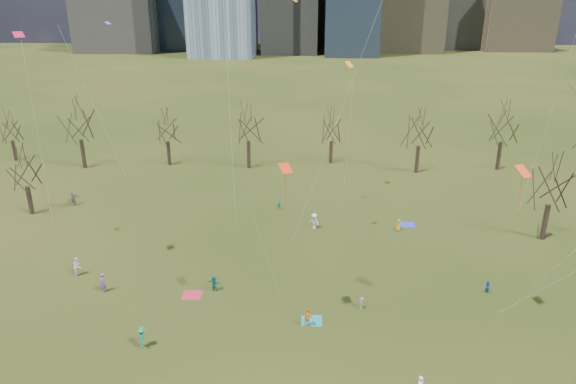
{
  "coord_description": "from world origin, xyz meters",
  "views": [
    {
      "loc": [
        1.99,
        -30.94,
        23.38
      ],
      "look_at": [
        0.0,
        12.0,
        7.0
      ],
      "focal_mm": 32.0,
      "sensor_mm": 36.0,
      "label": 1
    }
  ],
  "objects_px": {
    "blanket_crimson": "(192,295)",
    "person_4": "(307,318)",
    "blanket_teal": "(312,321)",
    "blanket_navy": "(407,225)"
  },
  "relations": [
    {
      "from": "person_4",
      "to": "blanket_crimson",
      "type": "bearing_deg",
      "value": -1.08
    },
    {
      "from": "blanket_navy",
      "to": "person_4",
      "type": "xyz_separation_m",
      "value": [
        -10.79,
        -19.04,
        0.75
      ]
    },
    {
      "from": "blanket_teal",
      "to": "blanket_crimson",
      "type": "xyz_separation_m",
      "value": [
        -10.02,
        3.18,
        0.0
      ]
    },
    {
      "from": "blanket_navy",
      "to": "blanket_crimson",
      "type": "bearing_deg",
      "value": -143.53
    },
    {
      "from": "blanket_crimson",
      "to": "person_4",
      "type": "distance_m",
      "value": 10.46
    },
    {
      "from": "blanket_teal",
      "to": "person_4",
      "type": "relative_size",
      "value": 1.04
    },
    {
      "from": "person_4",
      "to": "blanket_teal",
      "type": "bearing_deg",
      "value": -94.52
    },
    {
      "from": "blanket_crimson",
      "to": "blanket_navy",
      "type": "bearing_deg",
      "value": 36.47
    },
    {
      "from": "blanket_teal",
      "to": "person_4",
      "type": "xyz_separation_m",
      "value": [
        -0.35,
        -0.73,
        0.75
      ]
    },
    {
      "from": "blanket_teal",
      "to": "blanket_crimson",
      "type": "bearing_deg",
      "value": 162.36
    }
  ]
}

